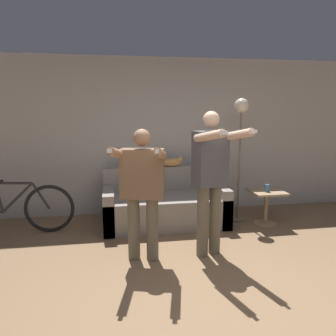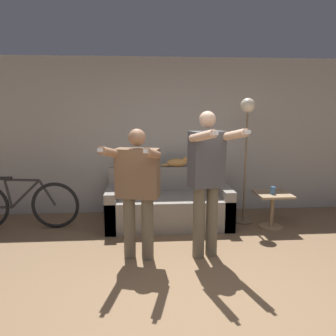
{
  "view_description": "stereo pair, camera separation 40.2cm",
  "coord_description": "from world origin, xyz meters",
  "px_view_note": "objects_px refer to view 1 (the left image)",
  "views": [
    {
      "loc": [
        -0.87,
        -2.65,
        1.76
      ],
      "look_at": [
        -0.16,
        1.56,
        0.99
      ],
      "focal_mm": 35.0,
      "sensor_mm": 36.0,
      "label": 1
    },
    {
      "loc": [
        -0.47,
        -2.7,
        1.76
      ],
      "look_at": [
        -0.16,
        1.56,
        0.99
      ],
      "focal_mm": 35.0,
      "sensor_mm": 36.0,
      "label": 2
    }
  ],
  "objects_px": {
    "cat": "(172,162)",
    "person_right": "(211,175)",
    "person_left": "(142,186)",
    "floor_lamp": "(241,128)",
    "bicycle": "(12,209)",
    "couch": "(165,206)",
    "side_table": "(266,200)",
    "cup": "(267,188)"
  },
  "relations": [
    {
      "from": "floor_lamp",
      "to": "couch",
      "type": "bearing_deg",
      "value": -179.85
    },
    {
      "from": "cup",
      "to": "person_right",
      "type": "bearing_deg",
      "value": -143.51
    },
    {
      "from": "person_left",
      "to": "bicycle",
      "type": "xyz_separation_m",
      "value": [
        -1.75,
        1.12,
        -0.54
      ]
    },
    {
      "from": "couch",
      "to": "side_table",
      "type": "height_order",
      "value": "couch"
    },
    {
      "from": "person_left",
      "to": "cup",
      "type": "relative_size",
      "value": 14.17
    },
    {
      "from": "cat",
      "to": "bicycle",
      "type": "height_order",
      "value": "cat"
    },
    {
      "from": "couch",
      "to": "cup",
      "type": "xyz_separation_m",
      "value": [
        1.51,
        -0.33,
        0.31
      ]
    },
    {
      "from": "floor_lamp",
      "to": "bicycle",
      "type": "xyz_separation_m",
      "value": [
        -3.39,
        -0.06,
        -1.11
      ]
    },
    {
      "from": "cup",
      "to": "bicycle",
      "type": "xyz_separation_m",
      "value": [
        -3.71,
        0.27,
        -0.22
      ]
    },
    {
      "from": "person_right",
      "to": "bicycle",
      "type": "distance_m",
      "value": 2.87
    },
    {
      "from": "couch",
      "to": "bicycle",
      "type": "xyz_separation_m",
      "value": [
        -2.2,
        -0.06,
        0.08
      ]
    },
    {
      "from": "person_right",
      "to": "bicycle",
      "type": "xyz_separation_m",
      "value": [
        -2.56,
        1.12,
        -0.63
      ]
    },
    {
      "from": "person_right",
      "to": "side_table",
      "type": "distance_m",
      "value": 1.61
    },
    {
      "from": "cat",
      "to": "cup",
      "type": "distance_m",
      "value": 1.53
    },
    {
      "from": "couch",
      "to": "floor_lamp",
      "type": "xyz_separation_m",
      "value": [
        1.19,
        0.0,
        1.19
      ]
    },
    {
      "from": "floor_lamp",
      "to": "cup",
      "type": "height_order",
      "value": "floor_lamp"
    },
    {
      "from": "cat",
      "to": "floor_lamp",
      "type": "xyz_separation_m",
      "value": [
        1.01,
        -0.33,
        0.56
      ]
    },
    {
      "from": "bicycle",
      "to": "cup",
      "type": "bearing_deg",
      "value": -4.23
    },
    {
      "from": "person_left",
      "to": "cup",
      "type": "bearing_deg",
      "value": 38.06
    },
    {
      "from": "person_right",
      "to": "side_table",
      "type": "height_order",
      "value": "person_right"
    },
    {
      "from": "side_table",
      "to": "cup",
      "type": "distance_m",
      "value": 0.21
    },
    {
      "from": "person_left",
      "to": "person_right",
      "type": "xyz_separation_m",
      "value": [
        0.81,
        -0.0,
        0.1
      ]
    },
    {
      "from": "person_right",
      "to": "cat",
      "type": "xyz_separation_m",
      "value": [
        -0.19,
        1.52,
        -0.08
      ]
    },
    {
      "from": "floor_lamp",
      "to": "side_table",
      "type": "bearing_deg",
      "value": -38.08
    },
    {
      "from": "person_right",
      "to": "cat",
      "type": "height_order",
      "value": "person_right"
    },
    {
      "from": "side_table",
      "to": "bicycle",
      "type": "xyz_separation_m",
      "value": [
        -3.74,
        0.22,
        -0.02
      ]
    },
    {
      "from": "cat",
      "to": "cup",
      "type": "xyz_separation_m",
      "value": [
        1.34,
        -0.67,
        -0.33
      ]
    },
    {
      "from": "floor_lamp",
      "to": "side_table",
      "type": "xyz_separation_m",
      "value": [
        0.35,
        -0.27,
        -1.09
      ]
    },
    {
      "from": "cat",
      "to": "person_right",
      "type": "bearing_deg",
      "value": -82.93
    },
    {
      "from": "floor_lamp",
      "to": "person_right",
      "type": "bearing_deg",
      "value": -124.96
    },
    {
      "from": "couch",
      "to": "side_table",
      "type": "relative_size",
      "value": 3.49
    },
    {
      "from": "couch",
      "to": "side_table",
      "type": "xyz_separation_m",
      "value": [
        1.54,
        -0.27,
        0.1
      ]
    },
    {
      "from": "person_right",
      "to": "side_table",
      "type": "bearing_deg",
      "value": 20.9
    },
    {
      "from": "person_right",
      "to": "floor_lamp",
      "type": "xyz_separation_m",
      "value": [
        0.83,
        1.18,
        0.48
      ]
    },
    {
      "from": "couch",
      "to": "floor_lamp",
      "type": "height_order",
      "value": "floor_lamp"
    },
    {
      "from": "cat",
      "to": "bicycle",
      "type": "relative_size",
      "value": 0.26
    },
    {
      "from": "bicycle",
      "to": "person_left",
      "type": "bearing_deg",
      "value": -32.65
    },
    {
      "from": "cup",
      "to": "cat",
      "type": "bearing_deg",
      "value": 153.47
    },
    {
      "from": "couch",
      "to": "bicycle",
      "type": "height_order",
      "value": "couch"
    },
    {
      "from": "cat",
      "to": "bicycle",
      "type": "distance_m",
      "value": 2.47
    },
    {
      "from": "cat",
      "to": "couch",
      "type": "bearing_deg",
      "value": -117.08
    },
    {
      "from": "couch",
      "to": "person_right",
      "type": "xyz_separation_m",
      "value": [
        0.36,
        -1.18,
        0.72
      ]
    }
  ]
}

